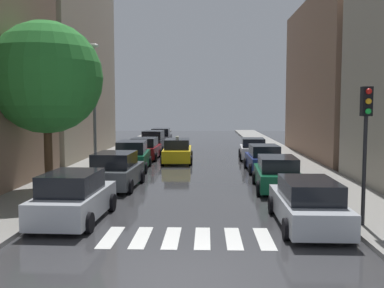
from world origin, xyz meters
The scene contains 20 objects.
ground_plane centered at (0.00, 24.00, -0.02)m, with size 28.00×72.00×0.04m, color #353538.
sidewalk_left centered at (-6.50, 24.00, 0.07)m, with size 3.00×72.00×0.15m, color gray.
sidewalk_right centered at (6.50, 24.00, 0.07)m, with size 3.00×72.00×0.15m, color gray.
crosswalk_stripes centered at (0.00, 3.08, 0.01)m, with size 4.95×2.20×0.01m.
building_left_mid centered at (-11.00, 24.16, 9.60)m, with size 6.00×14.95×19.20m, color #B2A38C.
building_right_mid centered at (11.00, 24.46, 5.90)m, with size 6.00×16.00×11.80m, color #8C6B56.
parked_car_left_nearest centered at (-3.89, 4.89, 0.78)m, with size 2.16×4.37×1.68m.
parked_car_left_second centered at (-3.73, 11.00, 0.79)m, with size 2.30×4.33×1.70m.
parked_car_left_third centered at (-3.94, 16.97, 0.82)m, with size 2.20×4.70×1.77m.
parked_car_left_fourth centered at (-3.93, 22.43, 0.74)m, with size 2.18×4.32×1.58m.
parked_car_left_fifth centered at (-3.94, 27.74, 0.83)m, with size 2.13×4.48×1.80m.
parked_car_left_sixth centered at (-3.88, 33.37, 0.80)m, with size 2.11×4.71×1.72m.
parked_car_right_nearest centered at (3.81, 4.48, 0.73)m, with size 2.07×4.76×1.54m.
parked_car_right_second centered at (3.82, 10.75, 0.73)m, with size 2.22×4.59×1.56m.
parked_car_right_third centered at (3.94, 16.48, 0.75)m, with size 2.07×4.15×1.59m.
parked_car_right_fourth centered at (3.96, 22.69, 0.73)m, with size 2.15×4.08×1.54m.
taxi_midroad centered at (-1.44, 20.69, 0.77)m, with size 2.15×4.72×1.81m.
street_tree_left centered at (-6.49, 9.79, 5.10)m, with size 4.92×4.92×7.42m.
traffic_light_right_corner centered at (5.45, 4.16, 3.29)m, with size 0.30×0.42×4.30m.
lamp_post_left centered at (-5.55, 14.38, 4.22)m, with size 0.60×0.28×7.07m.
Camera 1 is at (0.56, -9.56, 3.85)m, focal length 41.37 mm.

